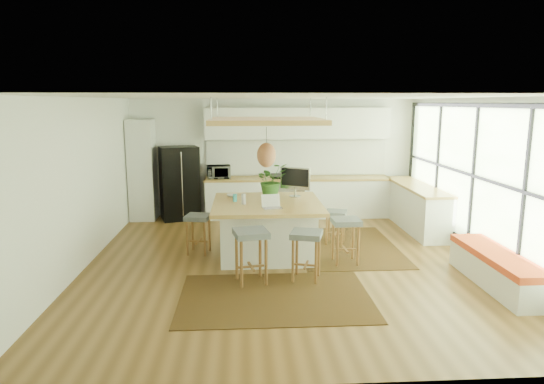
{
  "coord_description": "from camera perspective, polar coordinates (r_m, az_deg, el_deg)",
  "views": [
    {
      "loc": [
        -0.69,
        -7.54,
        2.63
      ],
      "look_at": [
        -0.2,
        0.5,
        1.1
      ],
      "focal_mm": 31.45,
      "sensor_mm": 36.0,
      "label": 1
    }
  ],
  "objects": [
    {
      "name": "floor",
      "position": [
        8.02,
        1.66,
        -8.4
      ],
      "size": [
        7.0,
        7.0,
        0.0
      ],
      "primitive_type": "plane",
      "color": "brown",
      "rests_on": "ground"
    },
    {
      "name": "ceiling",
      "position": [
        7.57,
        1.77,
        11.28
      ],
      "size": [
        7.0,
        7.0,
        0.0
      ],
      "primitive_type": "plane",
      "rotation": [
        3.14,
        0.0,
        0.0
      ],
      "color": "white",
      "rests_on": "ground"
    },
    {
      "name": "wall_back",
      "position": [
        11.14,
        0.1,
        4.14
      ],
      "size": [
        6.5,
        0.0,
        6.5
      ],
      "primitive_type": "plane",
      "rotation": [
        1.57,
        0.0,
        0.0
      ],
      "color": "white",
      "rests_on": "ground"
    },
    {
      "name": "wall_front",
      "position": [
        4.29,
        5.93,
        -6.62
      ],
      "size": [
        6.5,
        0.0,
        6.5
      ],
      "primitive_type": "plane",
      "rotation": [
        -1.57,
        0.0,
        0.0
      ],
      "color": "white",
      "rests_on": "ground"
    },
    {
      "name": "wall_left",
      "position": [
        8.07,
        -21.94,
        0.84
      ],
      "size": [
        0.0,
        7.0,
        7.0
      ],
      "primitive_type": "plane",
      "rotation": [
        1.57,
        0.0,
        1.57
      ],
      "color": "white",
      "rests_on": "ground"
    },
    {
      "name": "wall_right",
      "position": [
        8.6,
        23.82,
        1.28
      ],
      "size": [
        0.0,
        7.0,
        7.0
      ],
      "primitive_type": "plane",
      "rotation": [
        1.57,
        0.0,
        -1.57
      ],
      "color": "white",
      "rests_on": "ground"
    },
    {
      "name": "window_wall",
      "position": [
        8.58,
        23.67,
        1.6
      ],
      "size": [
        0.1,
        6.2,
        2.6
      ],
      "primitive_type": null,
      "color": "black",
      "rests_on": "wall_right"
    },
    {
      "name": "pantry",
      "position": [
        11.06,
        -15.25,
        2.55
      ],
      "size": [
        0.55,
        0.6,
        2.25
      ],
      "primitive_type": "cube",
      "color": "white",
      "rests_on": "floor"
    },
    {
      "name": "back_counter_base",
      "position": [
        11.01,
        3.06,
        -0.74
      ],
      "size": [
        4.2,
        0.6,
        0.88
      ],
      "primitive_type": "cube",
      "color": "white",
      "rests_on": "floor"
    },
    {
      "name": "back_counter_top",
      "position": [
        10.93,
        3.08,
        1.62
      ],
      "size": [
        4.24,
        0.64,
        0.05
      ],
      "primitive_type": "cube",
      "color": "#A7803B",
      "rests_on": "back_counter_base"
    },
    {
      "name": "backsplash",
      "position": [
        11.16,
        2.93,
        4.15
      ],
      "size": [
        4.2,
        0.02,
        0.8
      ],
      "primitive_type": "cube",
      "color": "white",
      "rests_on": "wall_back"
    },
    {
      "name": "upper_cabinets",
      "position": [
        10.94,
        3.06,
        8.22
      ],
      "size": [
        4.2,
        0.34,
        0.7
      ],
      "primitive_type": "cube",
      "color": "white",
      "rests_on": "wall_back"
    },
    {
      "name": "range",
      "position": [
        10.98,
        1.76,
        -0.45
      ],
      "size": [
        0.76,
        0.62,
        1.0
      ],
      "primitive_type": null,
      "color": "#A5A5AA",
      "rests_on": "floor"
    },
    {
      "name": "right_counter_base",
      "position": [
        10.44,
        16.91,
        -1.84
      ],
      "size": [
        0.6,
        2.5,
        0.88
      ],
      "primitive_type": "cube",
      "color": "white",
      "rests_on": "floor"
    },
    {
      "name": "right_counter_top",
      "position": [
        10.35,
        17.05,
        0.65
      ],
      "size": [
        0.64,
        2.54,
        0.05
      ],
      "primitive_type": "cube",
      "color": "#A7803B",
      "rests_on": "right_counter_base"
    },
    {
      "name": "window_bench",
      "position": [
        7.69,
        25.27,
        -8.34
      ],
      "size": [
        0.52,
        2.0,
        0.5
      ],
      "primitive_type": null,
      "color": "white",
      "rests_on": "floor"
    },
    {
      "name": "ceiling_panel",
      "position": [
        7.97,
        -0.68,
        6.58
      ],
      "size": [
        1.86,
        1.86,
        0.8
      ],
      "primitive_type": null,
      "color": "#A7803B",
      "rests_on": "ceiling"
    },
    {
      "name": "rug_near",
      "position": [
        6.65,
        0.37,
        -12.48
      ],
      "size": [
        2.6,
        1.8,
        0.01
      ],
      "primitive_type": "cube",
      "color": "black",
      "rests_on": "floor"
    },
    {
      "name": "rug_right",
      "position": [
        8.94,
        8.89,
        -6.45
      ],
      "size": [
        1.8,
        2.6,
        0.01
      ],
      "primitive_type": "cube",
      "color": "black",
      "rests_on": "floor"
    },
    {
      "name": "fridge",
      "position": [
        10.93,
        -11.02,
        1.57
      ],
      "size": [
        0.97,
        0.86,
        1.65
      ],
      "primitive_type": null,
      "rotation": [
        0.0,
        0.0,
        0.3
      ],
      "color": "black",
      "rests_on": "floor"
    },
    {
      "name": "island",
      "position": [
        8.29,
        -0.59,
        -4.38
      ],
      "size": [
        1.85,
        1.85,
        0.93
      ],
      "primitive_type": null,
      "color": "#A7803B",
      "rests_on": "floor"
    },
    {
      "name": "stool_near_left",
      "position": [
        7.05,
        -2.52,
        -8.08
      ],
      "size": [
        0.56,
        0.56,
        0.8
      ],
      "primitive_type": null,
      "rotation": [
        0.0,
        0.0,
        0.2
      ],
      "color": "#4D5355",
      "rests_on": "floor"
    },
    {
      "name": "stool_near_right",
      "position": [
        7.17,
        4.11,
        -7.78
      ],
      "size": [
        0.55,
        0.55,
        0.75
      ],
      "primitive_type": null,
      "rotation": [
        0.0,
        0.0,
        -0.28
      ],
      "color": "#4D5355",
      "rests_on": "floor"
    },
    {
      "name": "stool_right_front",
      "position": [
        7.96,
        8.78,
        -5.97
      ],
      "size": [
        0.46,
        0.46,
        0.75
      ],
      "primitive_type": null,
      "rotation": [
        0.0,
        0.0,
        1.6
      ],
      "color": "#4D5355",
      "rests_on": "floor"
    },
    {
      "name": "stool_right_back",
      "position": [
        8.99,
        7.62,
        -4.01
      ],
      "size": [
        0.48,
        0.48,
        0.64
      ],
      "primitive_type": null,
      "rotation": [
        0.0,
        0.0,
        1.24
      ],
      "color": "#4D5355",
      "rests_on": "floor"
    },
    {
      "name": "stool_left_side",
      "position": [
        8.48,
        -8.79,
        -4.93
      ],
      "size": [
        0.48,
        0.48,
        0.69
      ],
      "primitive_type": null,
      "rotation": [
        0.0,
        0.0,
        -1.77
      ],
      "color": "#4D5355",
      "rests_on": "floor"
    },
    {
      "name": "laptop",
      "position": [
        7.69,
        0.04,
        -1.11
      ],
      "size": [
        0.37,
        0.38,
        0.23
      ],
      "primitive_type": null,
      "rotation": [
        0.0,
        0.0,
        0.21
      ],
      "color": "#A5A5AA",
      "rests_on": "island"
    },
    {
      "name": "monitor",
      "position": [
        8.63,
        2.78,
        1.13
      ],
      "size": [
        0.61,
        0.48,
        0.55
      ],
      "primitive_type": null,
      "rotation": [
        0.0,
        0.0,
        -0.53
      ],
      "color": "#A5A5AA",
      "rests_on": "island"
    },
    {
      "name": "microwave",
      "position": [
        10.84,
        -6.41,
        2.58
      ],
      "size": [
        0.55,
        0.34,
        0.35
      ],
      "primitive_type": "imported",
      "rotation": [
        0.0,
        0.0,
        0.1
      ],
      "color": "#A5A5AA",
      "rests_on": "back_counter_top"
    },
    {
      "name": "island_plant",
      "position": [
        8.61,
        -0.11,
        1.0
      ],
      "size": [
        0.78,
        0.8,
        0.48
      ],
      "primitive_type": "imported",
      "rotation": [
        0.0,
        0.0,
        0.47
      ],
      "color": "#1E4C19",
      "rests_on": "island"
    },
    {
      "name": "island_bowl",
      "position": [
        8.67,
        -4.81,
        -0.43
      ],
      "size": [
        0.21,
        0.21,
        0.05
      ],
      "primitive_type": "imported",
      "rotation": [
        0.0,
        0.0,
        -0.09
      ],
      "color": "silver",
      "rests_on": "island"
    },
    {
      "name": "island_bottle_0",
      "position": [
        8.26,
        -4.45,
        -0.49
      ],
      "size": [
        0.07,
        0.07,
        0.19
      ],
      "primitive_type": "cylinder",
      "color": "#35C5D7",
      "rests_on": "island"
    },
    {
      "name": "island_bottle_1",
      "position": [
        8.01,
        -3.41,
        -0.82
      ],
      "size": [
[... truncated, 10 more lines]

